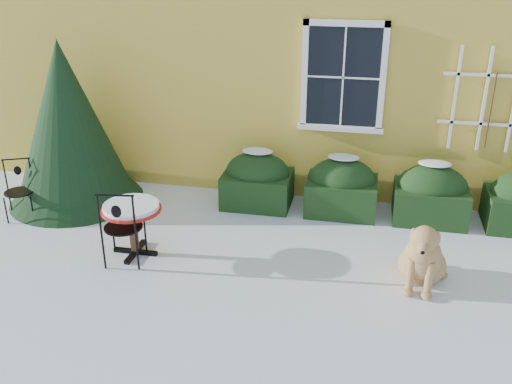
% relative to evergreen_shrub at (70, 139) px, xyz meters
% --- Properties ---
extents(ground, '(80.00, 80.00, 0.00)m').
position_rel_evergreen_shrub_xyz_m(ground, '(3.17, -2.15, -1.02)').
color(ground, white).
rests_on(ground, ground).
extents(hedge_row, '(4.95, 0.80, 0.91)m').
position_rel_evergreen_shrub_xyz_m(hedge_row, '(4.82, 0.40, -0.61)').
color(hedge_row, black).
rests_on(hedge_row, ground).
extents(evergreen_shrub, '(2.09, 2.09, 2.52)m').
position_rel_evergreen_shrub_xyz_m(evergreen_shrub, '(0.00, 0.00, 0.00)').
color(evergreen_shrub, black).
rests_on(evergreen_shrub, ground).
extents(bistro_table, '(0.77, 0.77, 0.72)m').
position_rel_evergreen_shrub_xyz_m(bistro_table, '(1.60, -1.46, -0.42)').
color(bistro_table, black).
rests_on(bistro_table, ground).
extents(patio_chair_near, '(0.52, 0.52, 1.03)m').
position_rel_evergreen_shrub_xyz_m(patio_chair_near, '(1.56, -1.69, -0.50)').
color(patio_chair_near, black).
rests_on(patio_chair_near, ground).
extents(patio_chair_far, '(0.51, 0.51, 0.87)m').
position_rel_evergreen_shrub_xyz_m(patio_chair_far, '(-0.51, -0.73, -0.58)').
color(patio_chair_far, black).
rests_on(patio_chair_far, ground).
extents(dog, '(0.65, 0.98, 0.91)m').
position_rel_evergreen_shrub_xyz_m(dog, '(5.25, -1.48, -0.65)').
color(dog, tan).
rests_on(dog, ground).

